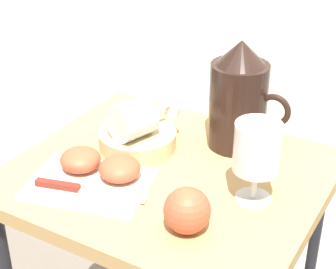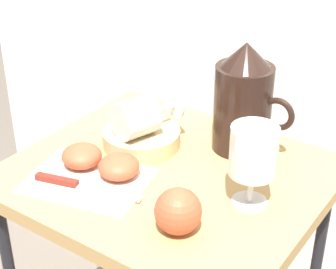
{
  "view_description": "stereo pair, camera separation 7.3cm",
  "coord_description": "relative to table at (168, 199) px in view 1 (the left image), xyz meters",
  "views": [
    {
      "loc": [
        0.45,
        -0.78,
        1.27
      ],
      "look_at": [
        0.0,
        0.0,
        0.77
      ],
      "focal_mm": 59.49,
      "sensor_mm": 36.0,
      "label": 1
    },
    {
      "loc": [
        0.51,
        -0.74,
        1.27
      ],
      "look_at": [
        0.0,
        0.0,
        0.77
      ],
      "focal_mm": 59.49,
      "sensor_mm": 36.0,
      "label": 2
    }
  ],
  "objects": [
    {
      "name": "basket_tray",
      "position": [
        -0.1,
        0.05,
        0.08
      ],
      "size": [
        0.16,
        0.16,
        0.03
      ],
      "primitive_type": "cylinder",
      "color": "tan",
      "rests_on": "table"
    },
    {
      "name": "pitcher",
      "position": [
        0.07,
        0.16,
        0.16
      ],
      "size": [
        0.17,
        0.12,
        0.23
      ],
      "color": "black",
      "rests_on": "table"
    },
    {
      "name": "apple_half_left",
      "position": [
        -0.14,
        -0.08,
        0.09
      ],
      "size": [
        0.08,
        0.08,
        0.04
      ],
      "primitive_type": "ellipsoid",
      "color": "#C15133",
      "rests_on": "linen_napkin"
    },
    {
      "name": "apple_whole",
      "position": [
        0.12,
        -0.14,
        0.11
      ],
      "size": [
        0.08,
        0.08,
        0.08
      ],
      "primitive_type": "sphere",
      "color": "#C15133",
      "rests_on": "table"
    },
    {
      "name": "wine_glass_tipped_near",
      "position": [
        -0.1,
        0.03,
        0.14
      ],
      "size": [
        0.11,
        0.15,
        0.08
      ],
      "color": "silver",
      "rests_on": "basket_tray"
    },
    {
      "name": "table",
      "position": [
        0.0,
        0.0,
        0.0
      ],
      "size": [
        0.58,
        0.51,
        0.69
      ],
      "color": "tan",
      "rests_on": "ground_plane"
    },
    {
      "name": "wine_glass_upright",
      "position": [
        0.18,
        -0.01,
        0.16
      ],
      "size": [
        0.08,
        0.08,
        0.15
      ],
      "color": "silver",
      "rests_on": "table"
    },
    {
      "name": "knife",
      "position": [
        -0.11,
        -0.15,
        0.07
      ],
      "size": [
        0.21,
        0.07,
        0.01
      ],
      "color": "silver",
      "rests_on": "linen_napkin"
    },
    {
      "name": "apple_half_right",
      "position": [
        -0.06,
        -0.07,
        0.09
      ],
      "size": [
        0.08,
        0.08,
        0.04
      ],
      "primitive_type": "ellipsoid",
      "color": "#C15133",
      "rests_on": "linen_napkin"
    },
    {
      "name": "linen_napkin",
      "position": [
        -0.1,
        -0.11,
        0.07
      ],
      "size": [
        0.25,
        0.21,
        0.0
      ],
      "primitive_type": "cube",
      "rotation": [
        0.0,
        0.0,
        0.24
      ],
      "color": "silver",
      "rests_on": "table"
    }
  ]
}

